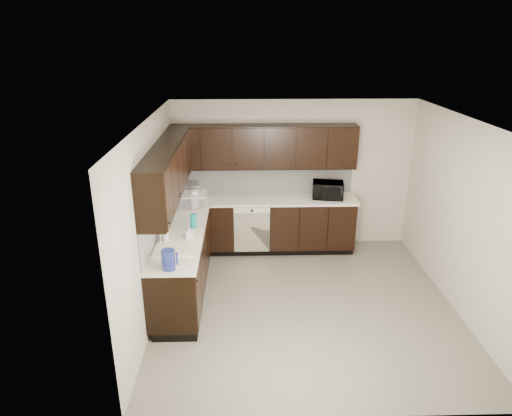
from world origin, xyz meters
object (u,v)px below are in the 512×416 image
Objects in this scene: sink at (178,247)px; blue_pitcher at (168,260)px; toaster_oven at (188,191)px; storage_bin at (189,200)px; microwave at (328,190)px.

sink is 0.71m from blue_pitcher.
blue_pitcher is at bearing -101.47° from toaster_oven.
blue_pitcher is at bearing -90.92° from sink.
sink reaches higher than blue_pitcher.
sink reaches higher than storage_bin.
storage_bin is (0.06, -0.42, -0.01)m from toaster_oven.
sink is 1.37m from storage_bin.
blue_pitcher reaches higher than toaster_oven.
sink is 2.25× the size of toaster_oven.
sink reaches higher than toaster_oven.
microwave is 2.26m from storage_bin.
blue_pitcher is at bearing -90.13° from storage_bin.
storage_bin is 2.18× the size of blue_pitcher.
storage_bin is at bearing 90.27° from sink.
microwave is at bearing 8.17° from storage_bin.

